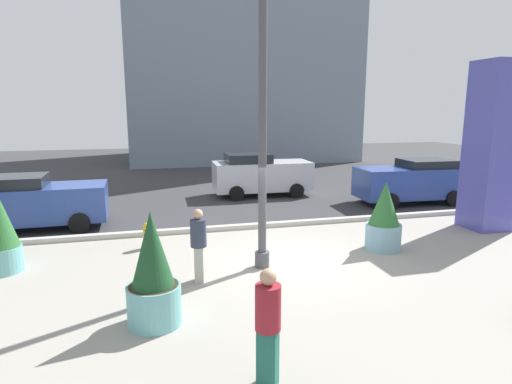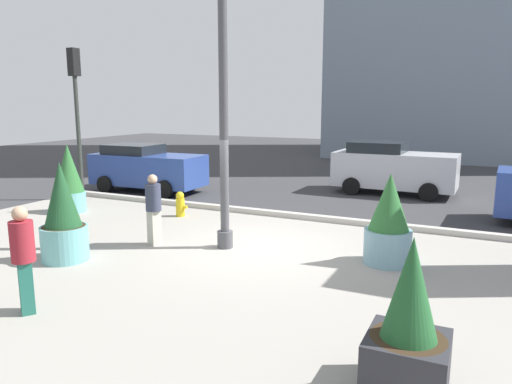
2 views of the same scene
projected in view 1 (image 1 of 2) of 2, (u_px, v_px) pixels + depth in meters
The scene contains 13 objects.
ground_plane at pixel (248, 222), 14.75m from camera, with size 60.00×60.00×0.00m, color #38383A.
plaza_pavement at pixel (312, 293), 9.05m from camera, with size 18.00×10.00×0.02m, color #9E998E.
curb_strip at pixel (254, 226), 13.90m from camera, with size 18.00×0.24×0.16m, color #B7B2A8.
lamp_post at pixel (262, 126), 9.84m from camera, with size 0.44×0.44×7.11m.
art_pillar_blue at pixel (492, 147), 13.44m from camera, with size 1.24×1.24×5.33m, color #4C4CAD.
potted_plant_by_pillar at pixel (153, 276), 7.55m from camera, with size 0.97×0.97×2.12m.
potted_plant_mid_plaza at pixel (384, 219), 11.65m from camera, with size 0.97×0.97×1.91m.
fire_hydrant at pixel (148, 236), 11.85m from camera, with size 0.36×0.26×0.75m.
car_far_lane at pixel (261, 174), 19.08m from camera, with size 4.36×2.13×1.90m.
car_passing_lane at pixel (35, 202), 13.69m from camera, with size 4.31×2.08×1.77m.
car_curb_west at pixel (412, 181), 17.51m from camera, with size 4.51×2.16×1.81m.
pedestrian_crossing at pixel (199, 242), 9.45m from camera, with size 0.42×0.42×1.69m.
pedestrian_by_curb at pixel (268, 322), 5.83m from camera, with size 0.50×0.50×1.74m.
Camera 1 is at (-3.25, -9.91, 3.85)m, focal length 29.80 mm.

